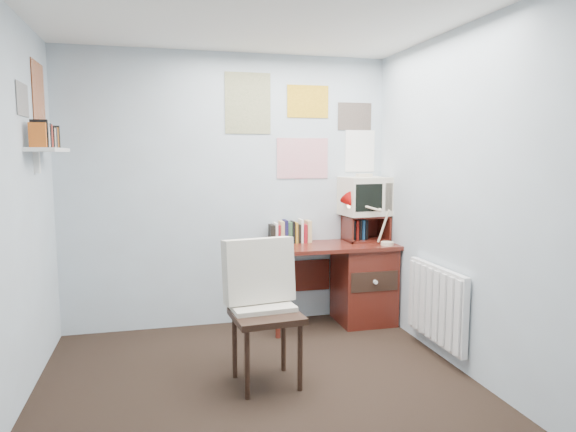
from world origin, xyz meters
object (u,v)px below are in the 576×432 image
Objects in this scene: desk at (358,280)px; desk_lamp at (388,222)px; radiator at (437,304)px; desk_chair at (266,316)px; tv_riser at (366,228)px; wall_shelf at (48,150)px; crt_tv at (364,194)px.

desk_lamp reaches higher than desk.
desk is 1.50× the size of radiator.
desk is 1.57m from desk_chair.
desk is 0.97m from radiator.
desk_lamp is at bearing 29.67° from desk_chair.
tv_riser is at bearing 109.53° from desk_lamp.
desk_chair is (-1.11, -1.10, 0.08)m from desk.
tv_riser reaches higher than radiator.
desk_chair reaches higher than radiator.
tv_riser is at bearing 42.96° from desk.
desk_lamp is 2.87m from wall_shelf.
desk_lamp is 0.40m from crt_tv.
desk is 1.23× the size of desk_chair.
wall_shelf is at bearing 148.58° from desk_chair.
desk_chair reaches higher than desk.
desk_chair is 1.69m from desk_lamp.
crt_tv is (-0.02, 0.02, 0.32)m from tv_riser.
crt_tv reaches higher than radiator.
wall_shelf is at bearing -171.60° from desk.
radiator is (0.08, -0.76, -0.55)m from desk_lamp.
tv_riser is 0.65× the size of wall_shelf.
tv_riser is at bearing 39.24° from desk_chair.
desk_lamp is 0.31m from tv_riser.
desk_lamp reaches higher than radiator.
crt_tv is at bearing 52.03° from desk.
wall_shelf is (-2.86, 0.55, 1.20)m from radiator.
crt_tv reaches higher than desk.
wall_shelf reaches higher than desk.
desk_chair is 1.77m from tv_riser.
radiator is at bearing -72.76° from desk.
tv_riser is 0.96× the size of crt_tv.
desk_chair is at bearing -135.39° from desk.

